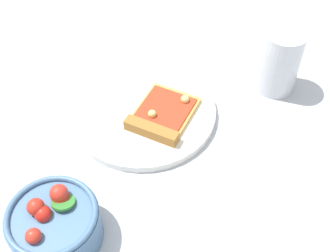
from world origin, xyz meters
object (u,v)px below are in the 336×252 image
(plate, at_px, (143,111))
(pizza_slice_main, at_px, (161,117))
(salad_bowl, at_px, (55,224))
(soda_glass, at_px, (279,64))

(plate, relative_size, pizza_slice_main, 1.82)
(plate, distance_m, salad_bowl, 0.26)
(soda_glass, bearing_deg, salad_bowl, 133.52)
(pizza_slice_main, xyz_separation_m, soda_glass, (0.11, -0.20, 0.03))
(soda_glass, bearing_deg, plate, 108.78)
(pizza_slice_main, height_order, soda_glass, soda_glass)
(salad_bowl, height_order, soda_glass, soda_glass)
(plate, distance_m, soda_glass, 0.26)
(plate, height_order, pizza_slice_main, pizza_slice_main)
(plate, distance_m, pizza_slice_main, 0.04)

